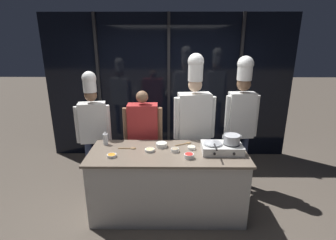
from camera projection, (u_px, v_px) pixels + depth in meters
ground_plane at (168, 210)px, 3.63m from camera, size 24.00×24.00×0.00m
window_wall_back at (169, 88)px, 4.96m from camera, size 4.61×0.09×2.70m
demo_counter at (168, 182)px, 3.49m from camera, size 2.03×0.80×0.89m
portable_stove at (222, 148)px, 3.34m from camera, size 0.51×0.34×0.12m
frying_pan at (213, 142)px, 3.31m from camera, size 0.24×0.41×0.05m
stock_pot at (232, 139)px, 3.30m from camera, size 0.24×0.21×0.12m
squeeze_bottle_clear at (105, 138)px, 3.56m from camera, size 0.07×0.07×0.19m
prep_bowl_noodles at (191, 148)px, 3.43m from camera, size 0.11×0.11×0.04m
prep_bowl_bean_sprouts at (161, 144)px, 3.50m from camera, size 0.15×0.15×0.06m
prep_bowl_bell_pepper at (189, 156)px, 3.18m from camera, size 0.12×0.12×0.06m
prep_bowl_mushrooms at (175, 150)px, 3.36m from camera, size 0.11×0.11×0.05m
prep_bowl_carrots at (112, 155)px, 3.22m from camera, size 0.12×0.12×0.03m
prep_bowl_ginger at (150, 150)px, 3.37m from camera, size 0.13×0.13×0.04m
serving_spoon_slotted at (186, 143)px, 3.60m from camera, size 0.24×0.14×0.02m
serving_spoon_solid at (131, 148)px, 3.45m from camera, size 0.23×0.05×0.02m
chef_head at (93, 122)px, 3.94m from camera, size 0.51×0.27×1.83m
person_guest at (143, 131)px, 3.94m from camera, size 0.58×0.24×1.55m
chef_sous at (194, 115)px, 3.86m from camera, size 0.61×0.30×2.08m
chef_line at (241, 111)px, 3.87m from camera, size 0.50×0.23×2.04m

